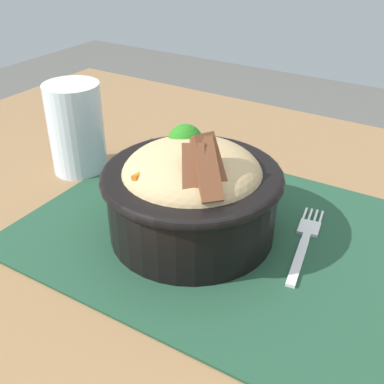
# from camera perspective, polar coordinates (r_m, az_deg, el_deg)

# --- Properties ---
(table) EXTENTS (1.11, 0.77, 0.76)m
(table) POSITION_cam_1_polar(r_m,az_deg,el_deg) (0.56, 4.12, -11.93)
(table) COLOR olive
(table) RESTS_ON ground_plane
(placemat) EXTENTS (0.43, 0.32, 0.00)m
(placemat) POSITION_cam_1_polar(r_m,az_deg,el_deg) (0.51, 4.36, -5.13)
(placemat) COLOR #1E422D
(placemat) RESTS_ON table
(bowl) EXTENTS (0.18, 0.18, 0.13)m
(bowl) POSITION_cam_1_polar(r_m,az_deg,el_deg) (0.48, -0.00, 0.21)
(bowl) COLOR black
(bowl) RESTS_ON placemat
(fork) EXTENTS (0.04, 0.14, 0.00)m
(fork) POSITION_cam_1_polar(r_m,az_deg,el_deg) (0.51, 13.44, -5.66)
(fork) COLOR silver
(fork) RESTS_ON placemat
(drinking_glass) EXTENTS (0.07, 0.07, 0.12)m
(drinking_glass) POSITION_cam_1_polar(r_m,az_deg,el_deg) (0.63, -13.67, 6.82)
(drinking_glass) COLOR silver
(drinking_glass) RESTS_ON table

